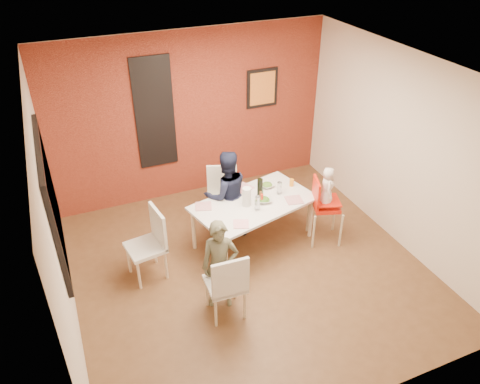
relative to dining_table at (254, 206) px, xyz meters
name	(u,v)px	position (x,y,z in m)	size (l,w,h in m)	color
ground	(249,268)	(-0.29, -0.50, -0.63)	(4.50, 4.50, 0.00)	brown
ceiling	(251,74)	(-0.29, -0.50, 2.07)	(4.50, 4.50, 0.02)	white
wall_back	(192,116)	(-0.29, 1.75, 0.72)	(4.50, 0.02, 2.70)	beige
wall_front	(359,311)	(-0.29, -2.75, 0.72)	(4.50, 0.02, 2.70)	beige
wall_left	(54,226)	(-2.54, -0.50, 0.72)	(0.02, 4.50, 2.70)	beige
wall_right	(400,150)	(1.96, -0.50, 0.72)	(0.02, 4.50, 2.70)	beige
brick_accent_wall	(192,116)	(-0.29, 1.73, 0.72)	(4.50, 0.02, 2.70)	maroon
picture_window_frame	(51,200)	(-2.51, -0.30, 0.92)	(0.05, 1.70, 1.30)	black
picture_window_pane	(53,200)	(-2.50, -0.30, 0.92)	(0.02, 1.55, 1.15)	black
glassblock_strip	(155,113)	(-0.89, 1.71, 0.87)	(0.55, 0.03, 1.70)	silver
glassblock_surround	(155,114)	(-0.89, 1.71, 0.87)	(0.60, 0.03, 1.76)	black
art_print_frame	(262,88)	(0.91, 1.71, 1.02)	(0.54, 0.03, 0.64)	black
art_print_canvas	(263,88)	(0.91, 1.69, 1.02)	(0.44, 0.01, 0.54)	orange
dining_table	(254,206)	(0.00, 0.00, 0.00)	(1.85, 1.30, 0.70)	white
chair_near	(227,283)	(-0.87, -1.19, -0.11)	(0.46, 0.46, 0.94)	beige
chair_far	(222,194)	(-0.24, 0.60, -0.10)	(0.56, 0.56, 0.96)	white
chair_left	(151,240)	(-1.49, -0.09, -0.09)	(0.52, 0.52, 0.98)	white
high_chair	(323,204)	(0.94, -0.31, -0.03)	(0.53, 0.53, 1.01)	red
child_near	(220,265)	(-0.87, -0.95, -0.03)	(0.44, 0.29, 1.20)	brown
child_far	(226,195)	(-0.27, 0.36, 0.04)	(0.66, 0.51, 1.35)	black
toddler	(327,187)	(0.96, -0.32, 0.26)	(0.29, 0.19, 0.59)	silver
plate_near_left	(241,224)	(-0.37, -0.41, 0.07)	(0.20, 0.20, 0.01)	white
plate_far_mid	(243,188)	(0.01, 0.39, 0.07)	(0.24, 0.24, 0.01)	white
plate_near_right	(294,200)	(0.54, -0.18, 0.07)	(0.22, 0.22, 0.01)	silver
plate_far_left	(203,206)	(-0.68, 0.17, 0.07)	(0.22, 0.22, 0.01)	silver
salad_bowl_a	(264,200)	(0.14, -0.05, 0.09)	(0.21, 0.21, 0.05)	silver
salad_bowl_b	(267,185)	(0.35, 0.30, 0.09)	(0.20, 0.20, 0.05)	silver
wine_bottle	(260,188)	(0.13, 0.08, 0.21)	(0.08, 0.08, 0.29)	black
wine_glass_a	(257,203)	(-0.04, -0.19, 0.16)	(0.07, 0.07, 0.21)	silver
wine_glass_b	(279,188)	(0.42, 0.06, 0.16)	(0.07, 0.07, 0.19)	silver
paper_towel_roll	(247,197)	(-0.12, -0.03, 0.20)	(0.12, 0.12, 0.27)	silver
condiment_red	(262,199)	(0.09, -0.06, 0.13)	(0.04, 0.04, 0.14)	red
condiment_green	(262,192)	(0.17, 0.10, 0.12)	(0.03, 0.03, 0.13)	#2E7426
condiment_brown	(261,195)	(0.12, 0.03, 0.12)	(0.03, 0.03, 0.13)	brown
sippy_cup	(292,183)	(0.69, 0.18, 0.12)	(0.06, 0.06, 0.11)	orange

